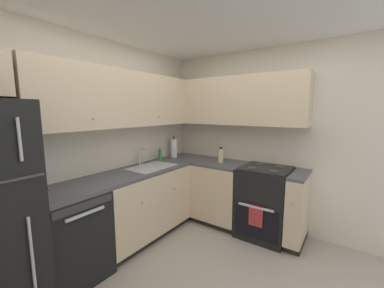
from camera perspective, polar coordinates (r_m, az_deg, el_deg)
wall_back at (r=2.99m, az=-23.15°, el=-0.34°), size 3.50×0.05×2.51m
wall_right at (r=3.43m, az=19.26°, el=0.87°), size 0.05×3.26×2.51m
dishwasher at (r=2.72m, az=-27.83°, el=-19.45°), size 0.60×0.63×0.88m
lower_cabinets_back at (r=3.22m, az=-12.11°, el=-14.26°), size 1.30×0.62×0.88m
countertop_back at (r=3.07m, az=-12.36°, el=-6.41°), size 2.50×0.60×0.03m
lower_cabinets_right at (r=3.46m, az=10.38°, el=-12.55°), size 0.62×1.51×0.88m
countertop_right at (r=3.32m, az=10.57°, el=-5.22°), size 0.60×1.51×0.03m
oven_range at (r=3.32m, az=17.44°, el=-13.29°), size 0.68×0.62×1.07m
upper_cabinets_back at (r=2.98m, az=-17.06°, el=10.46°), size 2.18×0.34×0.67m
upper_cabinets_right at (r=3.43m, az=9.76°, el=10.36°), size 0.32×2.06×0.67m
sink at (r=3.16m, az=-9.88°, el=-6.35°), size 0.62×0.40×0.10m
faucet at (r=3.27m, az=-12.51°, el=-2.66°), size 0.07×0.16×0.24m
soap_bottle at (r=3.55m, az=-7.88°, el=-2.77°), size 0.06×0.06×0.17m
paper_towel_roll at (r=3.75m, az=-4.48°, el=-1.01°), size 0.11×0.11×0.35m
oil_bottle at (r=3.40m, az=7.08°, el=-2.77°), size 0.08×0.08×0.22m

